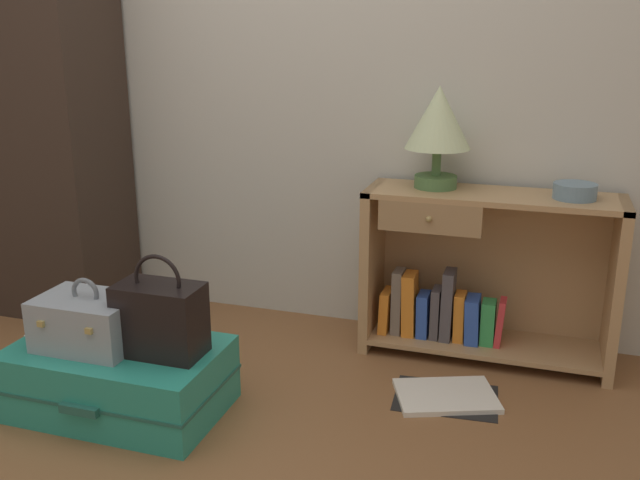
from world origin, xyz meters
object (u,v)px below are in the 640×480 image
bottle (32,359)px  handbag (160,318)px  suitcase_large (120,378)px  train_case (88,322)px  bowl (575,191)px  open_book_on_floor (446,396)px  table_lamp (438,123)px  bookshelf (476,278)px  wardrobe (6,93)px

bottle → handbag: bearing=-8.0°
bottle → suitcase_large: bearing=-11.5°
train_case → handbag: size_ratio=0.96×
bowl → suitcase_large: bowl is taller
open_book_on_floor → train_case: bearing=-159.0°
suitcase_large → table_lamp: bearing=42.7°
bookshelf → bottle: bookshelf is taller
suitcase_large → train_case: (-0.09, -0.02, 0.21)m
suitcase_large → open_book_on_floor: 1.18m
bowl → open_book_on_floor: bowl is taller
handbag → bottle: size_ratio=1.94×
wardrobe → suitcase_large: size_ratio=2.76×
table_lamp → bottle: 1.82m
open_book_on_floor → suitcase_large: bearing=-158.5°
handbag → train_case: bearing=-174.2°
table_lamp → suitcase_large: size_ratio=0.55×
bottle → bookshelf: bearing=25.7°
bowl → suitcase_large: bearing=-150.3°
table_lamp → bottle: table_lamp is taller
train_case → suitcase_large: bearing=14.9°
wardrobe → train_case: wardrobe is taller
table_lamp → bottle: size_ratio=2.22×
train_case → bottle: (-0.36, 0.12, -0.25)m
wardrobe → table_lamp: size_ratio=5.04×
bowl → table_lamp: bearing=176.4°
wardrobe → suitcase_large: bearing=-37.2°
bookshelf → table_lamp: (-0.19, 0.02, 0.62)m
suitcase_large → bowl: bearing=29.7°
bottle → train_case: bearing=-17.7°
table_lamp → open_book_on_floor: 1.05m
table_lamp → bowl: table_lamp is taller
open_book_on_floor → table_lamp: bearing=107.7°
bookshelf → handbag: size_ratio=2.82×
table_lamp → bottle: (-1.40, -0.78, -0.86)m
table_lamp → handbag: size_ratio=1.14×
bookshelf → bottle: bearing=-154.3°
handbag → suitcase_large: bearing=-178.8°
wardrobe → table_lamp: (1.98, 0.09, -0.07)m
suitcase_large → handbag: size_ratio=2.09×
wardrobe → open_book_on_floor: 2.38m
bowl → open_book_on_floor: bearing=-133.2°
train_case → open_book_on_floor: train_case is taller
suitcase_large → open_book_on_floor: bearing=21.5°
suitcase_large → train_case: train_case is taller
wardrobe → table_lamp: 1.98m
bookshelf → handbag: 1.28m
train_case → handbag: bearing=5.8°
wardrobe → train_case: (0.94, -0.81, -0.68)m
wardrobe → train_case: bearing=-40.5°
bookshelf → wardrobe: bearing=-178.0°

